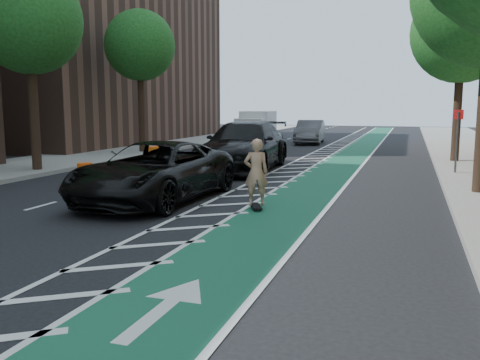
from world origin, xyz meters
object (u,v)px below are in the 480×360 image
at_px(suv_far, 244,146).
at_px(barrel_a, 85,177).
at_px(suv_near, 155,171).
at_px(skateboarder, 256,172).

relative_size(suv_far, barrel_a, 8.25).
distance_m(suv_far, barrel_a, 7.07).
bearing_deg(suv_near, barrel_a, 162.50).
distance_m(suv_near, suv_far, 7.36).
bearing_deg(skateboarder, suv_near, -29.77).
relative_size(skateboarder, barrel_a, 2.07).
relative_size(skateboarder, suv_far, 0.25).
bearing_deg(suv_near, suv_far, 91.05).
bearing_deg(suv_near, skateboarder, -2.95).
bearing_deg(skateboarder, suv_far, -94.14).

